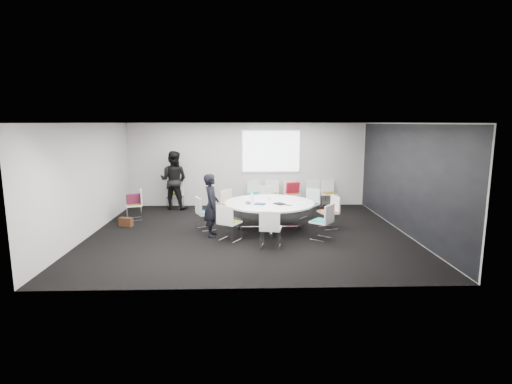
{
  "coord_description": "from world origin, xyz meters",
  "views": [
    {
      "loc": [
        -0.12,
        -9.96,
        2.81
      ],
      "look_at": [
        0.2,
        0.4,
        1.0
      ],
      "focal_mm": 28.0,
      "sensor_mm": 36.0,
      "label": 1
    }
  ],
  "objects_px": {
    "chair_ring_f": "(229,229)",
    "chair_back_c": "(292,199)",
    "chair_ring_b": "(310,210)",
    "person_back": "(174,180)",
    "chair_ring_a": "(328,218)",
    "chair_ring_e": "(206,219)",
    "chair_person_back": "(175,200)",
    "chair_ring_h": "(322,228)",
    "chair_back_a": "(255,199)",
    "chair_back_e": "(329,199)",
    "person_main": "(211,205)",
    "laptop": "(250,203)",
    "chair_ring_c": "(267,206)",
    "maroon_bag": "(134,199)",
    "conference_table": "(269,209)",
    "chair_ring_g": "(271,236)",
    "cup": "(269,198)",
    "chair_ring_d": "(231,211)",
    "chair_back_b": "(271,199)",
    "brown_bag": "(126,222)",
    "chair_spare_left": "(135,210)"
  },
  "relations": [
    {
      "from": "chair_ring_f",
      "to": "person_back",
      "type": "bearing_deg",
      "value": 148.6
    },
    {
      "from": "chair_ring_h",
      "to": "chair_back_a",
      "type": "bearing_deg",
      "value": 60.7
    },
    {
      "from": "chair_ring_a",
      "to": "chair_back_a",
      "type": "relative_size",
      "value": 1.0
    },
    {
      "from": "chair_person_back",
      "to": "chair_ring_a",
      "type": "bearing_deg",
      "value": 163.4
    },
    {
      "from": "conference_table",
      "to": "chair_ring_c",
      "type": "distance_m",
      "value": 1.66
    },
    {
      "from": "conference_table",
      "to": "laptop",
      "type": "xyz_separation_m",
      "value": [
        -0.52,
        -0.12,
        0.19
      ]
    },
    {
      "from": "chair_ring_f",
      "to": "chair_back_a",
      "type": "relative_size",
      "value": 1.0
    },
    {
      "from": "chair_ring_b",
      "to": "person_back",
      "type": "bearing_deg",
      "value": 18.49
    },
    {
      "from": "chair_ring_b",
      "to": "chair_ring_h",
      "type": "bearing_deg",
      "value": 127.83
    },
    {
      "from": "chair_ring_b",
      "to": "chair_ring_d",
      "type": "bearing_deg",
      "value": 39.96
    },
    {
      "from": "chair_ring_g",
      "to": "chair_back_c",
      "type": "bearing_deg",
      "value": 88.19
    },
    {
      "from": "conference_table",
      "to": "chair_back_a",
      "type": "relative_size",
      "value": 2.69
    },
    {
      "from": "chair_ring_a",
      "to": "chair_back_b",
      "type": "bearing_deg",
      "value": 8.64
    },
    {
      "from": "person_back",
      "to": "cup",
      "type": "height_order",
      "value": "person_back"
    },
    {
      "from": "chair_back_b",
      "to": "brown_bag",
      "type": "relative_size",
      "value": 2.44
    },
    {
      "from": "laptop",
      "to": "brown_bag",
      "type": "xyz_separation_m",
      "value": [
        -3.39,
        0.53,
        -0.62
      ]
    },
    {
      "from": "chair_ring_c",
      "to": "chair_ring_h",
      "type": "relative_size",
      "value": 1.0
    },
    {
      "from": "chair_ring_d",
      "to": "laptop",
      "type": "bearing_deg",
      "value": 66.61
    },
    {
      "from": "chair_back_e",
      "to": "chair_back_a",
      "type": "bearing_deg",
      "value": -5.82
    },
    {
      "from": "chair_ring_f",
      "to": "chair_back_c",
      "type": "height_order",
      "value": "same"
    },
    {
      "from": "chair_ring_e",
      "to": "laptop",
      "type": "relative_size",
      "value": 2.82
    },
    {
      "from": "chair_ring_e",
      "to": "chair_person_back",
      "type": "xyz_separation_m",
      "value": [
        -1.27,
        2.8,
        0.0
      ]
    },
    {
      "from": "chair_ring_d",
      "to": "chair_ring_e",
      "type": "height_order",
      "value": "same"
    },
    {
      "from": "chair_ring_c",
      "to": "chair_back_c",
      "type": "xyz_separation_m",
      "value": [
        0.89,
        1.16,
        0.0
      ]
    },
    {
      "from": "chair_ring_d",
      "to": "chair_ring_f",
      "type": "xyz_separation_m",
      "value": [
        0.02,
        -2.05,
        0.0
      ]
    },
    {
      "from": "chair_back_c",
      "to": "conference_table",
      "type": "bearing_deg",
      "value": 60.58
    },
    {
      "from": "chair_ring_c",
      "to": "brown_bag",
      "type": "xyz_separation_m",
      "value": [
        -3.96,
        -1.23,
        -0.16
      ]
    },
    {
      "from": "chair_back_a",
      "to": "chair_back_e",
      "type": "xyz_separation_m",
      "value": [
        2.49,
        0.0,
        0.0
      ]
    },
    {
      "from": "chair_ring_g",
      "to": "chair_back_e",
      "type": "distance_m",
      "value": 4.94
    },
    {
      "from": "chair_ring_f",
      "to": "chair_back_c",
      "type": "distance_m",
      "value": 4.3
    },
    {
      "from": "chair_person_back",
      "to": "chair_ring_h",
      "type": "bearing_deg",
      "value": 152.58
    },
    {
      "from": "person_main",
      "to": "person_back",
      "type": "height_order",
      "value": "person_back"
    },
    {
      "from": "chair_back_e",
      "to": "person_main",
      "type": "xyz_separation_m",
      "value": [
        -3.67,
        -3.41,
        0.51
      ]
    },
    {
      "from": "chair_ring_e",
      "to": "maroon_bag",
      "type": "height_order",
      "value": "chair_ring_e"
    },
    {
      "from": "conference_table",
      "to": "brown_bag",
      "type": "height_order",
      "value": "conference_table"
    },
    {
      "from": "chair_back_e",
      "to": "chair_back_c",
      "type": "bearing_deg",
      "value": -5.82
    },
    {
      "from": "laptop",
      "to": "cup",
      "type": "xyz_separation_m",
      "value": [
        0.54,
        0.42,
        0.03
      ]
    },
    {
      "from": "laptop",
      "to": "chair_back_c",
      "type": "bearing_deg",
      "value": -32.95
    },
    {
      "from": "chair_back_a",
      "to": "chair_person_back",
      "type": "xyz_separation_m",
      "value": [
        -2.67,
        -0.0,
        0.0
      ]
    },
    {
      "from": "chair_ring_f",
      "to": "chair_back_a",
      "type": "bearing_deg",
      "value": 109.83
    },
    {
      "from": "chair_back_c",
      "to": "chair_ring_g",
      "type": "bearing_deg",
      "value": 66.14
    },
    {
      "from": "chair_back_e",
      "to": "maroon_bag",
      "type": "xyz_separation_m",
      "value": [
        -6.07,
        -1.64,
        0.34
      ]
    },
    {
      "from": "chair_ring_g",
      "to": "chair_spare_left",
      "type": "xyz_separation_m",
      "value": [
        -3.79,
        2.76,
        0.0
      ]
    },
    {
      "from": "chair_ring_c",
      "to": "chair_back_a",
      "type": "relative_size",
      "value": 1.0
    },
    {
      "from": "conference_table",
      "to": "chair_person_back",
      "type": "xyz_separation_m",
      "value": [
        -2.96,
        2.8,
        -0.28
      ]
    },
    {
      "from": "person_back",
      "to": "chair_back_c",
      "type": "bearing_deg",
      "value": -165.19
    },
    {
      "from": "chair_ring_a",
      "to": "chair_back_c",
      "type": "distance_m",
      "value": 2.86
    },
    {
      "from": "chair_back_a",
      "to": "chair_ring_d",
      "type": "bearing_deg",
      "value": 52.76
    },
    {
      "from": "chair_ring_d",
      "to": "chair_person_back",
      "type": "xyz_separation_m",
      "value": [
        -1.91,
        1.78,
        0.0
      ]
    },
    {
      "from": "conference_table",
      "to": "person_back",
      "type": "bearing_deg",
      "value": 138.36
    }
  ]
}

